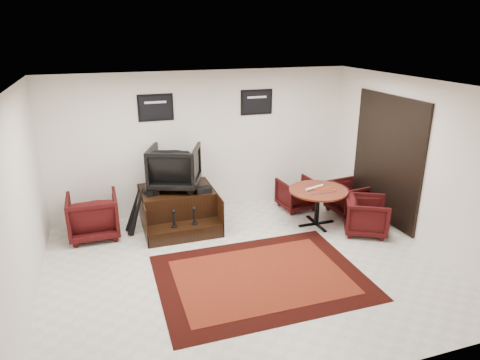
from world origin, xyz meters
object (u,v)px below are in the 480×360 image
object	(u,v)px
table_chair_corner	(366,214)
table_chair_window	(349,196)
meeting_table	(318,194)
shine_chair	(174,165)
shine_podium	(178,209)
armchair_side	(93,214)
table_chair_back	(297,192)

from	to	relation	value
table_chair_corner	table_chair_window	bearing A→B (deg)	15.74
table_chair_corner	meeting_table	bearing A→B (deg)	77.30
shine_chair	meeting_table	world-z (taller)	shine_chair
shine_podium	table_chair_corner	world-z (taller)	table_chair_corner
armchair_side	table_chair_window	xyz separation A→B (m)	(4.89, -0.52, -0.08)
table_chair_back	table_chair_corner	size ratio (longest dim) A/B	0.94
shine_podium	table_chair_window	bearing A→B (deg)	-8.80
shine_chair	table_chair_corner	xyz separation A→B (m)	(3.17, -1.56, -0.78)
armchair_side	table_chair_back	world-z (taller)	armchair_side
armchair_side	meeting_table	world-z (taller)	armchair_side
meeting_table	table_chair_corner	size ratio (longest dim) A/B	1.46
meeting_table	table_chair_window	xyz separation A→B (m)	(0.88, 0.31, -0.26)
armchair_side	shine_chair	bearing A→B (deg)	-175.07
shine_podium	table_chair_window	xyz separation A→B (m)	(3.37, -0.52, 0.04)
armchair_side	meeting_table	distance (m)	4.10
table_chair_corner	table_chair_back	bearing A→B (deg)	54.47
shine_podium	table_chair_window	world-z (taller)	table_chair_window
shine_podium	table_chair_corner	size ratio (longest dim) A/B	1.88
armchair_side	table_chair_corner	xyz separation A→B (m)	(4.69, -1.41, -0.06)
table_chair_back	table_chair_window	xyz separation A→B (m)	(0.90, -0.53, 0.01)
shine_chair	meeting_table	bearing A→B (deg)	179.93
meeting_table	table_chair_back	distance (m)	0.88
armchair_side	table_chair_corner	distance (m)	4.90
shine_podium	meeting_table	size ratio (longest dim) A/B	1.28
meeting_table	shine_podium	bearing A→B (deg)	161.64
table_chair_window	shine_podium	bearing A→B (deg)	73.65
shine_podium	table_chair_back	xyz separation A→B (m)	(2.47, 0.01, 0.03)
shine_chair	table_chair_back	xyz separation A→B (m)	(2.47, -0.13, -0.80)
meeting_table	table_chair_corner	world-z (taller)	table_chair_corner
table_chair_back	table_chair_window	size ratio (longest dim) A/B	0.97
shine_chair	table_chair_window	bearing A→B (deg)	-169.96
meeting_table	table_chair_window	distance (m)	0.97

